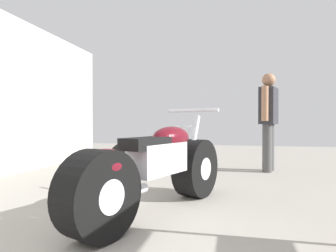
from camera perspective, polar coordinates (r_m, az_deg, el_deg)
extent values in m
plane|color=#9E998E|center=(3.63, 0.07, -13.41)|extent=(16.20, 16.20, 0.00)
cylinder|color=black|center=(3.53, 5.41, -8.16)|extent=(0.50, 0.73, 0.68)
cylinder|color=silver|center=(3.53, 5.41, -8.16)|extent=(0.35, 0.34, 0.26)
cylinder|color=black|center=(2.31, -13.38, -12.94)|extent=(0.50, 0.73, 0.68)
cylinder|color=silver|center=(2.31, -13.38, -12.94)|extent=(0.35, 0.34, 0.26)
cube|color=silver|center=(2.85, -1.92, -6.38)|extent=(0.48, 0.73, 0.30)
ellipsoid|color=#5B0F19|center=(3.03, 0.64, -2.31)|extent=(0.46, 0.62, 0.23)
cube|color=black|center=(2.68, -4.30, -3.39)|extent=(0.40, 0.56, 0.11)
ellipsoid|color=#5B0F19|center=(2.30, -12.42, -7.55)|extent=(0.43, 0.54, 0.26)
cylinder|color=silver|center=(3.46, 5.09, -3.01)|extent=(0.15, 0.27, 0.62)
cylinder|color=silver|center=(3.42, 4.75, 3.04)|extent=(0.63, 0.27, 0.04)
cylinder|color=silver|center=(2.75, -8.50, -12.90)|extent=(0.30, 0.58, 0.10)
cylinder|color=black|center=(5.59, 3.63, -5.63)|extent=(0.55, 0.52, 0.54)
cylinder|color=silver|center=(5.59, 3.63, -5.63)|extent=(0.30, 0.30, 0.21)
cylinder|color=black|center=(5.04, -8.26, -6.33)|extent=(0.55, 0.52, 0.54)
cylinder|color=silver|center=(5.04, -8.26, -6.33)|extent=(0.30, 0.30, 0.21)
cube|color=silver|center=(5.27, -2.00, -4.35)|extent=(0.54, 0.51, 0.24)
ellipsoid|color=black|center=(5.35, -0.23, -2.65)|extent=(0.48, 0.46, 0.19)
cube|color=black|center=(5.19, -3.50, -3.03)|extent=(0.43, 0.41, 0.08)
ellipsoid|color=black|center=(5.04, -7.81, -4.40)|extent=(0.42, 0.41, 0.20)
cylinder|color=silver|center=(5.55, 3.34, -3.05)|extent=(0.19, 0.17, 0.49)
cylinder|color=silver|center=(5.52, 3.04, -0.09)|extent=(0.37, 0.41, 0.03)
cylinder|color=silver|center=(5.29, -5.05, -6.87)|extent=(0.40, 0.36, 0.08)
cylinder|color=#4C4C4C|center=(5.70, 19.28, -3.95)|extent=(0.21, 0.21, 0.86)
cylinder|color=#4C4C4C|center=(5.49, 18.83, -4.13)|extent=(0.21, 0.21, 0.86)
cube|color=#2D2D33|center=(5.58, 19.09, 3.73)|extent=(0.39, 0.53, 0.66)
cylinder|color=#9E7051|center=(5.87, 19.68, 3.84)|extent=(0.15, 0.15, 0.60)
cylinder|color=#9E7051|center=(5.30, 18.44, 4.19)|extent=(0.15, 0.15, 0.60)
sphere|color=#9E7051|center=(5.63, 19.11, 8.52)|extent=(0.24, 0.24, 0.24)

